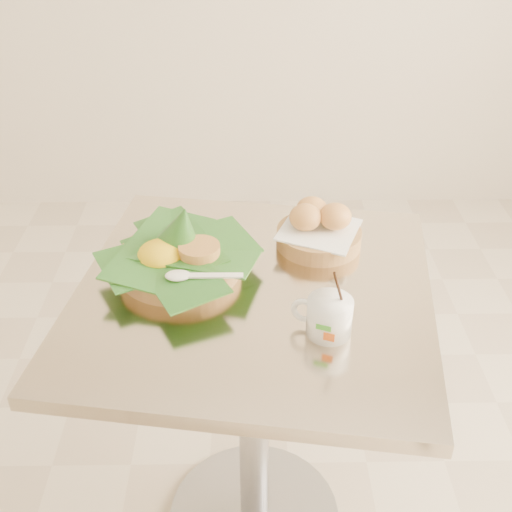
{
  "coord_description": "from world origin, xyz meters",
  "views": [
    {
      "loc": [
        0.12,
        -0.98,
        1.5
      ],
      "look_at": [
        0.13,
        0.06,
        0.82
      ],
      "focal_mm": 45.0,
      "sensor_mm": 36.0,
      "label": 1
    }
  ],
  "objects_px": {
    "cafe_table": "(254,370)",
    "rice_basket": "(179,253)",
    "bread_basket": "(318,228)",
    "coffee_mug": "(328,316)"
  },
  "relations": [
    {
      "from": "rice_basket",
      "to": "bread_basket",
      "type": "height_order",
      "value": "rice_basket"
    },
    {
      "from": "rice_basket",
      "to": "bread_basket",
      "type": "distance_m",
      "value": 0.31
    },
    {
      "from": "rice_basket",
      "to": "bread_basket",
      "type": "bearing_deg",
      "value": 18.91
    },
    {
      "from": "cafe_table",
      "to": "coffee_mug",
      "type": "height_order",
      "value": "coffee_mug"
    },
    {
      "from": "cafe_table",
      "to": "bread_basket",
      "type": "distance_m",
      "value": 0.34
    },
    {
      "from": "bread_basket",
      "to": "cafe_table",
      "type": "bearing_deg",
      "value": -130.74
    },
    {
      "from": "cafe_table",
      "to": "rice_basket",
      "type": "xyz_separation_m",
      "value": [
        -0.15,
        0.06,
        0.26
      ]
    },
    {
      "from": "coffee_mug",
      "to": "bread_basket",
      "type": "bearing_deg",
      "value": 87.93
    },
    {
      "from": "cafe_table",
      "to": "rice_basket",
      "type": "height_order",
      "value": "rice_basket"
    },
    {
      "from": "rice_basket",
      "to": "coffee_mug",
      "type": "bearing_deg",
      "value": -35.36
    }
  ]
}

